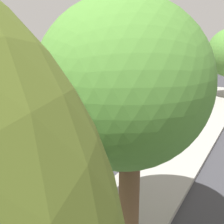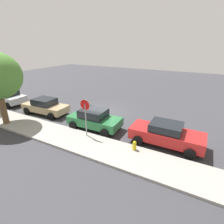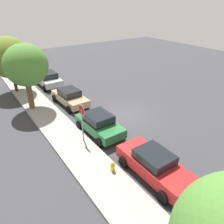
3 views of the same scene
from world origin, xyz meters
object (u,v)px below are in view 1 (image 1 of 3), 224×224
(stop_sign, at_px, (169,102))
(parked_car_tan, at_px, (51,170))
(parked_car_green, at_px, (136,123))
(parked_car_red, at_px, (169,100))
(fire_hydrant, at_px, (189,115))
(street_tree_near_corner, at_px, (124,85))

(stop_sign, distance_m, parked_car_tan, 6.23)
(parked_car_green, height_order, parked_car_red, parked_car_green)
(parked_car_tan, height_order, fire_hydrant, parked_car_tan)
(parked_car_tan, xyz_separation_m, street_tree_near_corner, (1.01, 3.01, 3.08))
(street_tree_near_corner, xyz_separation_m, fire_hydrant, (-10.39, -1.19, -3.44))
(parked_car_tan, xyz_separation_m, fire_hydrant, (-9.38, 1.82, -0.36))
(parked_car_green, height_order, street_tree_near_corner, street_tree_near_corner)
(parked_car_red, bearing_deg, stop_sign, 18.09)
(stop_sign, height_order, street_tree_near_corner, street_tree_near_corner)
(stop_sign, bearing_deg, parked_car_green, -77.97)
(stop_sign, bearing_deg, street_tree_near_corner, 10.29)
(stop_sign, height_order, fire_hydrant, stop_sign)
(parked_car_red, relative_size, street_tree_near_corner, 0.81)
(parked_car_tan, bearing_deg, street_tree_near_corner, 71.47)
(street_tree_near_corner, bearing_deg, parked_car_tan, -108.53)
(parked_car_red, xyz_separation_m, street_tree_near_corner, (11.82, 2.86, 3.06))
(street_tree_near_corner, height_order, fire_hydrant, street_tree_near_corner)
(street_tree_near_corner, bearing_deg, parked_car_green, -157.79)
(parked_car_green, relative_size, street_tree_near_corner, 0.72)
(parked_car_red, distance_m, parked_car_tan, 10.82)
(parked_car_green, relative_size, fire_hydrant, 5.61)
(parked_car_tan, relative_size, street_tree_near_corner, 0.78)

